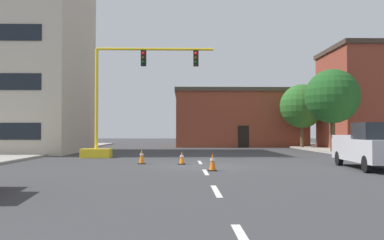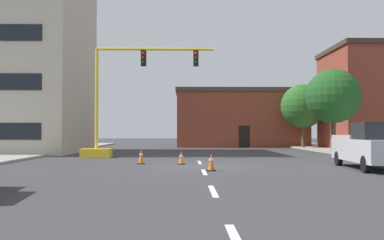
{
  "view_description": "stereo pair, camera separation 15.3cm",
  "coord_description": "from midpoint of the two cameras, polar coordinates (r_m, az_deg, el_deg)",
  "views": [
    {
      "loc": [
        -0.92,
        -20.46,
        1.63
      ],
      "look_at": [
        -0.32,
        6.85,
        2.33
      ],
      "focal_mm": 41.1,
      "sensor_mm": 36.0,
      "label": 1
    },
    {
      "loc": [
        -0.77,
        -20.47,
        1.63
      ],
      "look_at": [
        -0.32,
        6.85,
        2.33
      ],
      "focal_mm": 41.1,
      "sensor_mm": 36.0,
      "label": 2
    }
  ],
  "objects": [
    {
      "name": "tree_right_mid",
      "position": [
        34.14,
        17.64,
        2.93
      ],
      "size": [
        4.02,
        4.02,
        6.24
      ],
      "color": "#4C3823",
      "rests_on": "ground_plane"
    },
    {
      "name": "lane_stripe_seg_1",
      "position": [
        12.1,
        2.8,
        -9.18
      ],
      "size": [
        0.16,
        2.4,
        0.01
      ],
      "primitive_type": "cube",
      "color": "silver",
      "rests_on": "ground_plane"
    },
    {
      "name": "traffic_signal_gantry",
      "position": [
        27.63,
        -10.42,
        -0.29
      ],
      "size": [
        8.15,
        1.2,
        6.83
      ],
      "color": "yellow",
      "rests_on": "ground_plane"
    },
    {
      "name": "ground_plane",
      "position": [
        20.55,
        1.11,
        -6.02
      ],
      "size": [
        160.0,
        160.0,
        0.0
      ],
      "primitive_type": "plane",
      "color": "#38383A"
    },
    {
      "name": "lane_stripe_seg_2",
      "position": [
        17.56,
        1.52,
        -6.78
      ],
      "size": [
        0.16,
        2.4,
        0.01
      ],
      "primitive_type": "cube",
      "color": "silver",
      "rests_on": "ground_plane"
    },
    {
      "name": "building_brick_center",
      "position": [
        48.99,
        5.79,
        0.18
      ],
      "size": [
        13.74,
        10.23,
        6.06
      ],
      "color": "brown",
      "rests_on": "ground_plane"
    },
    {
      "name": "traffic_cone_roadside_a",
      "position": [
        18.11,
        2.44,
        -5.5
      ],
      "size": [
        0.36,
        0.36,
        0.73
      ],
      "color": "black",
      "rests_on": "ground_plane"
    },
    {
      "name": "pickup_truck_silver",
      "position": [
        20.5,
        22.25,
        -3.19
      ],
      "size": [
        2.32,
        5.51,
        1.99
      ],
      "color": "#BCBCC1",
      "rests_on": "ground_plane"
    },
    {
      "name": "tree_right_far",
      "position": [
        42.75,
        13.98,
        1.75
      ],
      "size": [
        4.14,
        4.14,
        6.08
      ],
      "color": "brown",
      "rests_on": "ground_plane"
    },
    {
      "name": "traffic_cone_roadside_c",
      "position": [
        22.07,
        -6.75,
        -4.75
      ],
      "size": [
        0.36,
        0.36,
        0.74
      ],
      "color": "black",
      "rests_on": "ground_plane"
    },
    {
      "name": "lane_stripe_seg_3",
      "position": [
        23.04,
        0.85,
        -5.52
      ],
      "size": [
        0.16,
        2.4,
        0.01
      ],
      "primitive_type": "cube",
      "color": "silver",
      "rests_on": "ground_plane"
    },
    {
      "name": "traffic_cone_roadside_b",
      "position": [
        21.69,
        -1.53,
        -4.96
      ],
      "size": [
        0.36,
        0.36,
        0.63
      ],
      "color": "black",
      "rests_on": "ground_plane"
    }
  ]
}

